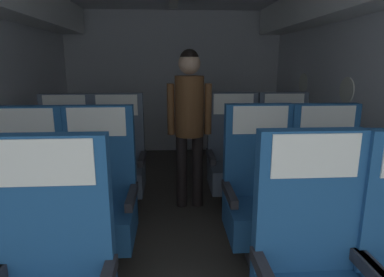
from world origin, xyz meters
TOP-DOWN VIEW (x-y plane):
  - ground at (0.00, 2.70)m, footprint 3.65×5.80m
  - fuselage_shell at (0.00, 2.96)m, footprint 3.53×5.45m
  - seat_b_left_window at (-1.05, 2.26)m, footprint 0.52×0.47m
  - seat_b_left_aisle at (-0.57, 2.27)m, footprint 0.52×0.47m
  - seat_b_right_aisle at (1.06, 2.25)m, footprint 0.52×0.47m
  - seat_b_right_window at (0.58, 2.27)m, footprint 0.52×0.47m
  - seat_c_left_window at (-1.07, 3.16)m, footprint 0.52×0.47m
  - seat_c_left_aisle at (-0.58, 3.17)m, footprint 0.52×0.47m
  - seat_c_right_aisle at (1.06, 3.16)m, footprint 0.52×0.47m
  - seat_c_right_window at (0.56, 3.18)m, footprint 0.52×0.47m
  - flight_attendant at (0.12, 3.23)m, footprint 0.43×0.28m

SIDE VIEW (x-z plane):
  - ground at x=0.00m, z-range -0.02..0.00m
  - seat_b_left_window at x=-1.05m, z-range -0.09..1.06m
  - seat_b_left_aisle at x=-0.57m, z-range -0.09..1.06m
  - seat_b_right_aisle at x=1.06m, z-range -0.09..1.06m
  - seat_b_right_window at x=0.58m, z-range -0.09..1.06m
  - seat_c_left_window at x=-1.07m, z-range -0.09..1.06m
  - seat_c_left_aisle at x=-0.58m, z-range -0.09..1.06m
  - seat_c_right_aisle at x=1.06m, z-range -0.09..1.06m
  - seat_c_right_window at x=0.56m, z-range -0.09..1.06m
  - flight_attendant at x=0.12m, z-range 0.18..1.74m
  - fuselage_shell at x=0.00m, z-range 0.50..2.78m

